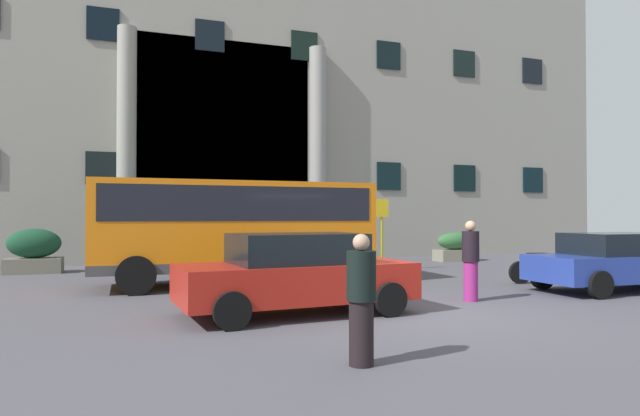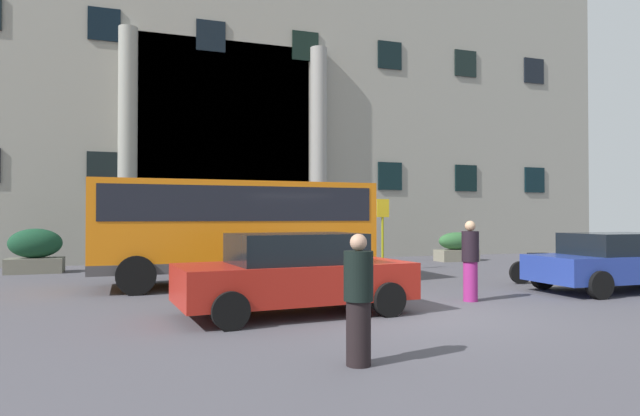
{
  "view_description": "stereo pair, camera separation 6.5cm",
  "coord_description": "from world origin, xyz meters",
  "px_view_note": "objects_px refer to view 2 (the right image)",
  "views": [
    {
      "loc": [
        -5.08,
        -8.81,
        1.8
      ],
      "look_at": [
        -0.43,
        4.26,
        2.01
      ],
      "focal_mm": 30.72,
      "sensor_mm": 36.0,
      "label": 1
    },
    {
      "loc": [
        -5.02,
        -8.83,
        1.8
      ],
      "look_at": [
        -0.43,
        4.26,
        2.01
      ],
      "focal_mm": 30.72,
      "sensor_mm": 36.0,
      "label": 2
    }
  ],
  "objects_px": {
    "hedge_planter_east": "(35,252)",
    "pedestrian_woman_dark_dress": "(358,299)",
    "motorcycle_near_kerb": "(543,267)",
    "hedge_planter_far_east": "(140,253)",
    "bus_stop_sign": "(383,226)",
    "hedge_planter_far_west": "(256,250)",
    "parked_hatchback_near": "(295,273)",
    "hedge_planter_entrance_left": "(457,247)",
    "parked_compact_extra": "(618,261)",
    "orange_minibus": "(236,224)",
    "pedestrian_woman_with_bag": "(470,261)"
  },
  "relations": [
    {
      "from": "parked_hatchback_near",
      "to": "pedestrian_woman_dark_dress",
      "type": "distance_m",
      "value": 3.57
    },
    {
      "from": "hedge_planter_far_east",
      "to": "parked_compact_extra",
      "type": "relative_size",
      "value": 0.39
    },
    {
      "from": "hedge_planter_far_east",
      "to": "parked_compact_extra",
      "type": "height_order",
      "value": "parked_compact_extra"
    },
    {
      "from": "bus_stop_sign",
      "to": "hedge_planter_east",
      "type": "distance_m",
      "value": 11.18
    },
    {
      "from": "hedge_planter_far_east",
      "to": "hedge_planter_entrance_left",
      "type": "bearing_deg",
      "value": -0.75
    },
    {
      "from": "orange_minibus",
      "to": "hedge_planter_far_east",
      "type": "relative_size",
      "value": 4.21
    },
    {
      "from": "hedge_planter_east",
      "to": "parked_hatchback_near",
      "type": "distance_m",
      "value": 11.29
    },
    {
      "from": "hedge_planter_entrance_left",
      "to": "parked_compact_extra",
      "type": "relative_size",
      "value": 0.39
    },
    {
      "from": "parked_compact_extra",
      "to": "pedestrian_woman_with_bag",
      "type": "height_order",
      "value": "pedestrian_woman_with_bag"
    },
    {
      "from": "orange_minibus",
      "to": "pedestrian_woman_dark_dress",
      "type": "bearing_deg",
      "value": -90.36
    },
    {
      "from": "hedge_planter_entrance_left",
      "to": "hedge_planter_east",
      "type": "distance_m",
      "value": 15.29
    },
    {
      "from": "motorcycle_near_kerb",
      "to": "hedge_planter_far_east",
      "type": "bearing_deg",
      "value": 157.88
    },
    {
      "from": "hedge_planter_far_west",
      "to": "pedestrian_woman_with_bag",
      "type": "xyz_separation_m",
      "value": [
        2.54,
        -9.37,
        0.25
      ]
    },
    {
      "from": "hedge_planter_far_west",
      "to": "parked_compact_extra",
      "type": "height_order",
      "value": "parked_compact_extra"
    },
    {
      "from": "parked_hatchback_near",
      "to": "bus_stop_sign",
      "type": "bearing_deg",
      "value": 48.76
    },
    {
      "from": "parked_compact_extra",
      "to": "pedestrian_woman_dark_dress",
      "type": "bearing_deg",
      "value": -153.83
    },
    {
      "from": "hedge_planter_far_east",
      "to": "motorcycle_near_kerb",
      "type": "height_order",
      "value": "hedge_planter_far_east"
    },
    {
      "from": "orange_minibus",
      "to": "bus_stop_sign",
      "type": "distance_m",
      "value": 5.67
    },
    {
      "from": "orange_minibus",
      "to": "hedge_planter_far_west",
      "type": "relative_size",
      "value": 4.53
    },
    {
      "from": "parked_compact_extra",
      "to": "hedge_planter_entrance_left",
      "type": "bearing_deg",
      "value": 82.51
    },
    {
      "from": "hedge_planter_far_west",
      "to": "parked_hatchback_near",
      "type": "xyz_separation_m",
      "value": [
        -1.42,
        -9.62,
        0.15
      ]
    },
    {
      "from": "bus_stop_sign",
      "to": "motorcycle_near_kerb",
      "type": "height_order",
      "value": "bus_stop_sign"
    },
    {
      "from": "hedge_planter_entrance_left",
      "to": "hedge_planter_far_west",
      "type": "distance_m",
      "value": 8.18
    },
    {
      "from": "pedestrian_woman_with_bag",
      "to": "hedge_planter_far_west",
      "type": "bearing_deg",
      "value": -107.7
    },
    {
      "from": "bus_stop_sign",
      "to": "parked_hatchback_near",
      "type": "bearing_deg",
      "value": -126.81
    },
    {
      "from": "hedge_planter_far_west",
      "to": "motorcycle_near_kerb",
      "type": "height_order",
      "value": "hedge_planter_far_west"
    },
    {
      "from": "hedge_planter_far_east",
      "to": "parked_hatchback_near",
      "type": "height_order",
      "value": "parked_hatchback_near"
    },
    {
      "from": "hedge_planter_east",
      "to": "hedge_planter_far_east",
      "type": "relative_size",
      "value": 0.98
    },
    {
      "from": "hedge_planter_far_west",
      "to": "motorcycle_near_kerb",
      "type": "relative_size",
      "value": 0.83
    },
    {
      "from": "hedge_planter_east",
      "to": "pedestrian_woman_dark_dress",
      "type": "bearing_deg",
      "value": -67.85
    },
    {
      "from": "orange_minibus",
      "to": "bus_stop_sign",
      "type": "bearing_deg",
      "value": 21.27
    },
    {
      "from": "hedge_planter_east",
      "to": "hedge_planter_far_east",
      "type": "bearing_deg",
      "value": -4.6
    },
    {
      "from": "parked_compact_extra",
      "to": "parked_hatchback_near",
      "type": "height_order",
      "value": "parked_hatchback_near"
    },
    {
      "from": "parked_hatchback_near",
      "to": "orange_minibus",
      "type": "bearing_deg",
      "value": 88.37
    },
    {
      "from": "hedge_planter_far_east",
      "to": "motorcycle_near_kerb",
      "type": "xyz_separation_m",
      "value": [
        10.14,
        -7.27,
        -0.11
      ]
    },
    {
      "from": "parked_hatchback_near",
      "to": "motorcycle_near_kerb",
      "type": "distance_m",
      "value": 7.92
    },
    {
      "from": "hedge_planter_far_west",
      "to": "pedestrian_woman_with_bag",
      "type": "relative_size",
      "value": 0.92
    },
    {
      "from": "parked_compact_extra",
      "to": "motorcycle_near_kerb",
      "type": "height_order",
      "value": "parked_compact_extra"
    },
    {
      "from": "hedge_planter_east",
      "to": "pedestrian_woman_dark_dress",
      "type": "distance_m",
      "value": 14.37
    },
    {
      "from": "orange_minibus",
      "to": "parked_compact_extra",
      "type": "height_order",
      "value": "orange_minibus"
    },
    {
      "from": "parked_hatchback_near",
      "to": "parked_compact_extra",
      "type": "bearing_deg",
      "value": -1.56
    },
    {
      "from": "hedge_planter_entrance_left",
      "to": "pedestrian_woman_dark_dress",
      "type": "bearing_deg",
      "value": -127.42
    },
    {
      "from": "hedge_planter_entrance_left",
      "to": "bus_stop_sign",
      "type": "bearing_deg",
      "value": -150.34
    },
    {
      "from": "bus_stop_sign",
      "to": "parked_hatchback_near",
      "type": "distance_m",
      "value": 8.47
    },
    {
      "from": "pedestrian_woman_dark_dress",
      "to": "orange_minibus",
      "type": "bearing_deg",
      "value": 46.88
    },
    {
      "from": "bus_stop_sign",
      "to": "hedge_planter_far_west",
      "type": "xyz_separation_m",
      "value": [
        -3.64,
        2.87,
        -0.87
      ]
    },
    {
      "from": "hedge_planter_east",
      "to": "parked_compact_extra",
      "type": "bearing_deg",
      "value": -33.85
    },
    {
      "from": "hedge_planter_east",
      "to": "motorcycle_near_kerb",
      "type": "distance_m",
      "value": 15.27
    },
    {
      "from": "orange_minibus",
      "to": "pedestrian_woman_dark_dress",
      "type": "distance_m",
      "value": 8.29
    },
    {
      "from": "bus_stop_sign",
      "to": "pedestrian_woman_with_bag",
      "type": "distance_m",
      "value": 6.62
    }
  ]
}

